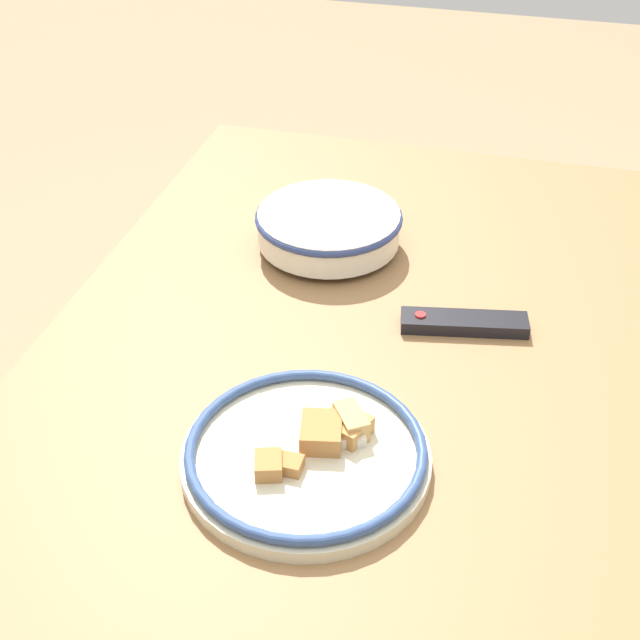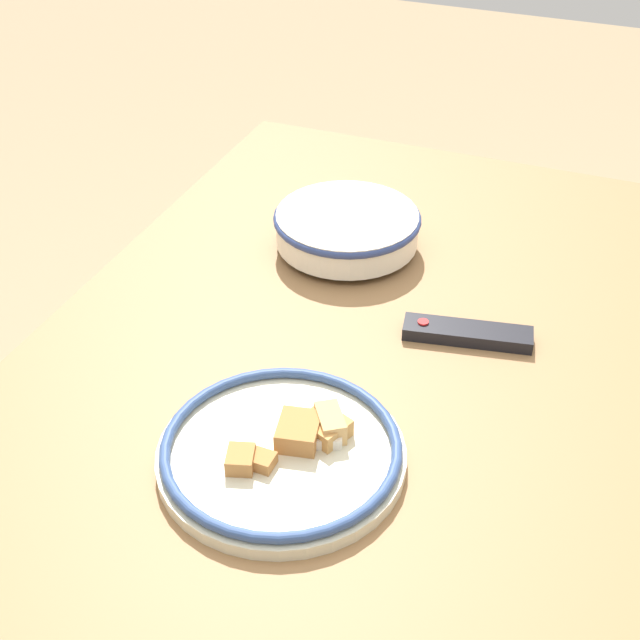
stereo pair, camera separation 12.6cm
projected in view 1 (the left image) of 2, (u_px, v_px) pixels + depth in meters
The scene contains 5 objects.
ground_plane at pixel (347, 628), 1.77m from camera, with size 8.00×8.00×0.00m, color #9E8460.
dining_table at pixel (355, 375), 1.38m from camera, with size 1.31×0.91×0.74m.
noodle_bowl at pixel (329, 227), 1.50m from camera, with size 0.25×0.25×0.07m.
food_plate at pixel (310, 453), 1.10m from camera, with size 0.31×0.31×0.05m.
tv_remote at pixel (464, 323), 1.33m from camera, with size 0.08×0.19×0.02m.
Camera 1 is at (1.04, 0.22, 1.54)m, focal length 50.00 mm.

